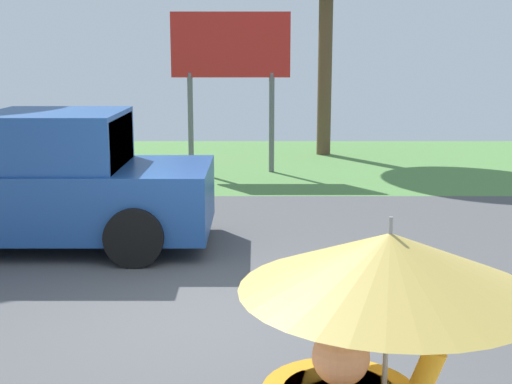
# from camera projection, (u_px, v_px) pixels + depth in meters

# --- Properties ---
(ground_plane) EXTENTS (40.00, 22.00, 0.20)m
(ground_plane) POSITION_uv_depth(u_px,v_px,m) (232.00, 242.00, 10.26)
(ground_plane) COLOR #4C4C4F
(pickup_truck) EXTENTS (5.20, 2.28, 1.88)m
(pickup_truck) POSITION_uv_depth(u_px,v_px,m) (29.00, 184.00, 9.82)
(pickup_truck) COLOR #1E478C
(pickup_truck) RESTS_ON ground_plane
(roadside_billboard) EXTENTS (2.60, 0.12, 3.50)m
(roadside_billboard) POSITION_uv_depth(u_px,v_px,m) (234.00, 57.00, 15.36)
(roadside_billboard) COLOR slate
(roadside_billboard) RESTS_ON ground_plane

